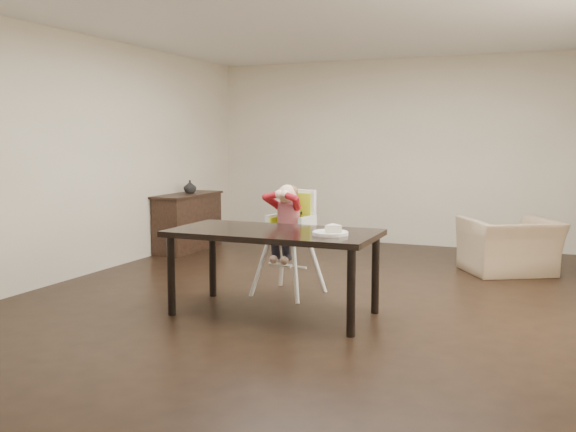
% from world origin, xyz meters
% --- Properties ---
extents(ground, '(7.00, 7.00, 0.00)m').
position_xyz_m(ground, '(0.00, 0.00, 0.00)').
color(ground, black).
rests_on(ground, ground).
extents(room_walls, '(6.02, 7.02, 2.71)m').
position_xyz_m(room_walls, '(0.00, 0.00, 1.86)').
color(room_walls, beige).
rests_on(room_walls, ground).
extents(dining_table, '(1.80, 0.90, 0.75)m').
position_xyz_m(dining_table, '(-0.35, -0.73, 0.67)').
color(dining_table, black).
rests_on(dining_table, ground).
extents(high_chair, '(0.53, 0.53, 1.10)m').
position_xyz_m(high_chair, '(-0.51, 0.02, 0.77)').
color(high_chair, white).
rests_on(high_chair, ground).
extents(plate, '(0.33, 0.33, 0.09)m').
position_xyz_m(plate, '(0.20, -0.80, 0.78)').
color(plate, white).
rests_on(plate, dining_table).
extents(armchair, '(1.16, 1.04, 0.85)m').
position_xyz_m(armchair, '(1.46, 1.88, 0.43)').
color(armchair, '#9D8464').
rests_on(armchair, ground).
extents(sideboard, '(0.44, 1.26, 0.79)m').
position_xyz_m(sideboard, '(-2.78, 1.84, 0.40)').
color(sideboard, black).
rests_on(sideboard, ground).
extents(vase, '(0.20, 0.21, 0.18)m').
position_xyz_m(vase, '(-2.78, 1.91, 0.88)').
color(vase, '#99999E').
rests_on(vase, sideboard).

